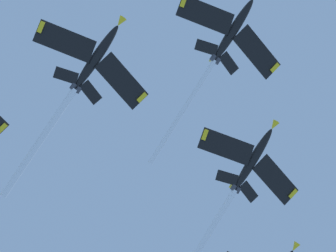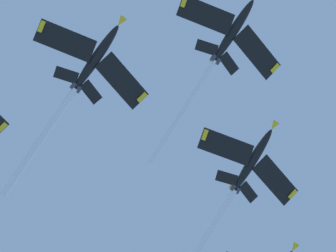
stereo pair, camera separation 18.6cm
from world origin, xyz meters
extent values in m
ellipsoid|color=black|center=(-13.47, -3.53, 101.87)|extent=(11.59, 2.80, 6.21)
ellipsoid|color=black|center=(-15.12, -3.36, 103.28)|extent=(3.01, 1.30, 1.98)
cube|color=black|center=(-13.34, -8.88, 101.45)|extent=(4.58, 9.38, 1.67)
cube|color=yellow|center=(-13.45, -12.99, 101.43)|extent=(1.77, 0.93, 0.85)
cube|color=black|center=(-12.23, 1.66, 101.45)|extent=(6.24, 9.61, 1.67)
cube|color=yellow|center=(-11.48, 5.71, 101.43)|extent=(1.83, 1.24, 0.85)
cube|color=black|center=(-9.18, -6.28, 99.80)|extent=(2.41, 3.88, 0.89)
cube|color=black|center=(-8.70, -1.74, 99.80)|extent=(3.02, 3.98, 0.89)
cube|color=yellow|center=(-8.55, -4.05, 101.15)|extent=(3.34, 0.53, 3.54)
cylinder|color=#38383D|center=(-8.31, -4.53, 99.38)|extent=(1.32, 0.93, 1.14)
cylinder|color=#38383D|center=(-8.21, -3.64, 99.38)|extent=(1.32, 0.93, 1.14)
cylinder|color=white|center=(0.79, -5.04, 95.23)|extent=(18.15, 2.70, 8.84)
ellipsoid|color=black|center=(-0.45, -19.94, 96.23)|extent=(11.57, 2.80, 6.26)
cone|color=yellow|center=(-6.50, -19.29, 99.03)|extent=(2.07, 1.40, 1.76)
ellipsoid|color=black|center=(-2.09, -19.76, 97.65)|extent=(3.01, 1.30, 1.99)
cube|color=black|center=(-0.33, -25.28, 95.80)|extent=(4.57, 9.38, 1.69)
cube|color=yellow|center=(-0.44, -29.39, 95.79)|extent=(1.77, 0.93, 0.86)
cube|color=black|center=(0.79, -14.74, 95.80)|extent=(6.23, 9.60, 1.69)
cube|color=yellow|center=(1.54, -10.69, 95.79)|extent=(1.82, 1.24, 0.86)
cube|color=black|center=(3.83, -22.68, 94.14)|extent=(2.41, 3.87, 0.90)
cube|color=black|center=(4.31, -18.15, 94.14)|extent=(3.02, 3.98, 0.90)
cube|color=yellow|center=(4.47, -20.46, 95.49)|extent=(3.35, 0.53, 3.55)
cylinder|color=#38383D|center=(4.70, -20.93, 93.71)|extent=(1.32, 0.93, 1.15)
cylinder|color=#38383D|center=(4.80, -20.04, 93.71)|extent=(1.32, 0.93, 1.15)
cylinder|color=white|center=(13.87, -21.45, 89.48)|extent=(18.42, 2.97, 9.23)
ellipsoid|color=black|center=(2.91, 10.93, 95.10)|extent=(11.47, 2.54, 6.49)
cone|color=yellow|center=(-3.09, 11.43, 98.05)|extent=(2.06, 1.36, 1.78)
ellipsoid|color=black|center=(1.29, 11.06, 96.56)|extent=(2.98, 1.24, 2.04)
cube|color=black|center=(3.14, 5.59, 94.66)|extent=(4.72, 9.42, 1.76)
cube|color=yellow|center=(3.12, 1.48, 94.64)|extent=(1.76, 0.96, 0.90)
cube|color=black|center=(4.02, 16.16, 94.66)|extent=(6.04, 9.59, 1.76)
cube|color=yellow|center=(4.69, 20.21, 94.64)|extent=(1.81, 1.20, 0.90)
cube|color=black|center=(7.20, 8.28, 92.91)|extent=(2.47, 3.89, 0.93)
cube|color=black|center=(7.58, 12.83, 92.91)|extent=(2.95, 3.97, 0.93)
cube|color=yellow|center=(7.82, 10.52, 94.25)|extent=(3.39, 0.46, 3.57)
cylinder|color=#38383D|center=(8.02, 10.05, 92.47)|extent=(1.31, 0.90, 1.16)
cylinder|color=#38383D|center=(8.10, 10.95, 92.47)|extent=(1.31, 0.90, 1.16)
cylinder|color=white|center=(16.87, 9.76, 88.14)|extent=(17.81, 2.53, 9.41)
cone|color=yellow|center=(5.69, -35.36, 92.51)|extent=(2.06, 1.39, 1.76)
cube|color=yellow|center=(19.03, 15.26, 88.55)|extent=(1.76, 0.93, 0.87)
camera|label=1|loc=(-25.30, 21.32, 1.98)|focal=67.17mm
camera|label=2|loc=(-25.18, 21.46, 1.98)|focal=67.17mm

